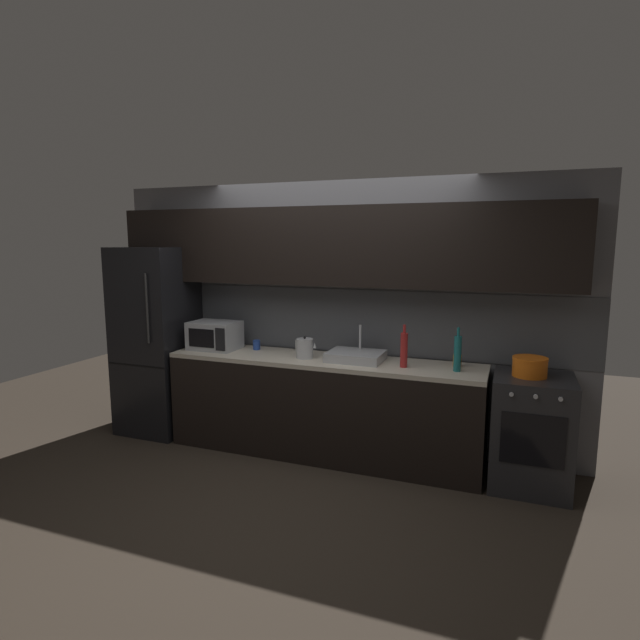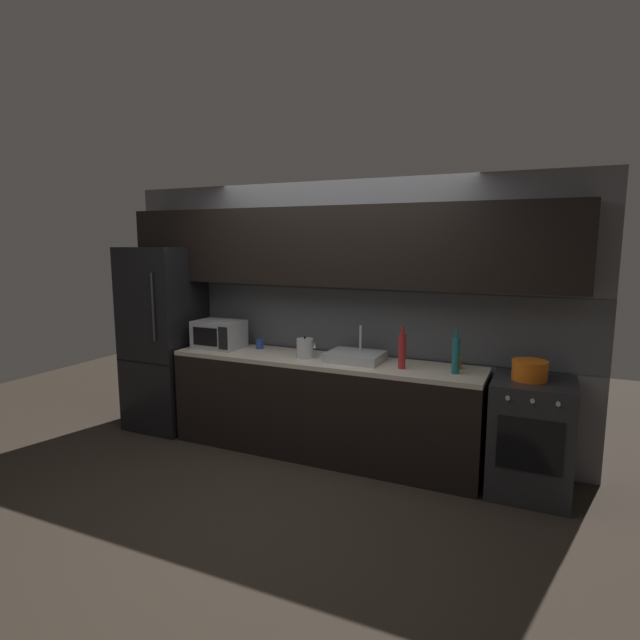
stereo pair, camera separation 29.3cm
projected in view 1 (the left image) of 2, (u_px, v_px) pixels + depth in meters
ground_plane at (281, 498)px, 3.91m from camera, size 10.00×10.00×0.00m
back_wall at (333, 284)px, 4.78m from camera, size 4.60×0.44×2.50m
counter_run at (322, 407)px, 4.67m from camera, size 2.86×0.60×0.90m
refrigerator at (157, 340)px, 5.23m from camera, size 0.68×0.69×1.89m
oven_range at (531, 432)px, 4.05m from camera, size 0.60×0.62×0.90m
microwave at (215, 335)px, 4.99m from camera, size 0.46×0.35×0.27m
sink_basin at (356, 356)px, 4.52m from camera, size 0.48×0.38×0.30m
kettle at (305, 348)px, 4.61m from camera, size 0.19×0.15×0.20m
wine_bottle_red at (404, 349)px, 4.26m from camera, size 0.06×0.06×0.36m
wine_bottle_teal at (458, 353)px, 4.13m from camera, size 0.06×0.06×0.36m
mug_white at (300, 346)px, 4.89m from camera, size 0.08×0.08×0.11m
mug_blue at (257, 345)px, 4.98m from camera, size 0.07×0.07×0.09m
mug_amber at (457, 361)px, 4.30m from camera, size 0.07×0.07×0.10m
cooking_pot at (530, 367)px, 3.98m from camera, size 0.26×0.26×0.15m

